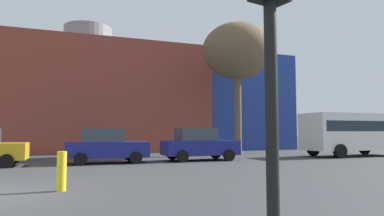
{
  "coord_description": "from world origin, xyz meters",
  "views": [
    {
      "loc": [
        2.16,
        -9.37,
        1.52
      ],
      "look_at": [
        8.95,
        9.44,
        2.98
      ],
      "focal_mm": 31.41,
      "sensor_mm": 36.0,
      "label": 1
    }
  ],
  "objects": [
    {
      "name": "bare_tree_0",
      "position": [
        12.92,
        11.15,
        7.12
      ],
      "size": [
        4.88,
        4.88,
        9.13
      ],
      "color": "brown",
      "rests_on": "ground_plane"
    },
    {
      "name": "building_backdrop",
      "position": [
        3.36,
        20.49,
        4.33
      ],
      "size": [
        35.86,
        10.35,
        10.57
      ],
      "color": "brown",
      "rests_on": "ground_plane"
    },
    {
      "name": "bollard_yellow_0",
      "position": [
        1.96,
        0.1,
        0.51
      ],
      "size": [
        0.24,
        0.24,
        1.03
      ],
      "primitive_type": "cylinder",
      "color": "yellow",
      "rests_on": "ground_plane"
    },
    {
      "name": "parked_car_4",
      "position": [
        8.77,
        7.82,
        0.88
      ],
      "size": [
        4.08,
        2.0,
        1.77
      ],
      "color": "navy",
      "rests_on": "ground_plane"
    },
    {
      "name": "parked_car_3",
      "position": [
        3.82,
        7.82,
        0.85
      ],
      "size": [
        3.95,
        1.94,
        1.71
      ],
      "color": "navy",
      "rests_on": "ground_plane"
    },
    {
      "name": "white_bus",
      "position": [
        19.37,
        7.58,
        1.62
      ],
      "size": [
        6.8,
        2.62,
        2.72
      ],
      "color": "white",
      "rests_on": "ground_plane"
    },
    {
      "name": "traffic_light_near_right",
      "position": [
        3.92,
        -6.72,
        2.7
      ],
      "size": [
        0.4,
        0.39,
        3.67
      ],
      "rotation": [
        0.0,
        0.0,
        -1.36
      ],
      "color": "black",
      "rests_on": "ground_plane"
    }
  ]
}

